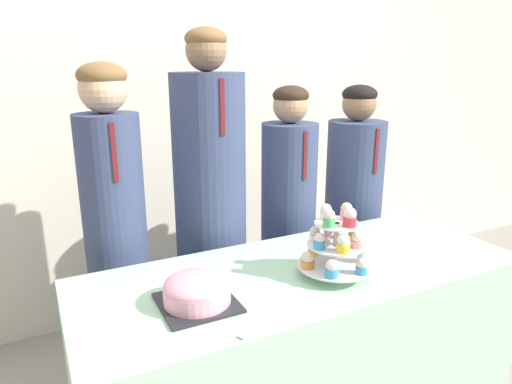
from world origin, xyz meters
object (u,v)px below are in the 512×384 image
Objects in this scene: round_cake at (197,290)px; student_1 at (211,229)px; cupcake_stand at (336,243)px; student_3 at (352,226)px; student_2 at (288,236)px; cake_knife at (262,325)px; student_0 at (118,253)px.

student_1 is (0.28, 0.61, -0.05)m from round_cake.
student_3 is (0.58, 0.64, -0.24)m from cupcake_stand.
student_2 is (0.18, 0.64, -0.23)m from cupcake_stand.
cake_knife is 0.19× the size of student_3.
student_1 is 0.81m from student_3.
student_0 reaches higher than student_2.
student_2 is (0.56, 0.80, -0.11)m from cake_knife.
student_1 reaches higher than cupcake_stand.
student_0 is 1.22m from student_3.
cake_knife is 1.01× the size of cupcake_stand.
student_0 is at bearing 135.17° from cupcake_stand.
student_2 reaches higher than cake_knife.
student_3 reaches higher than cake_knife.
student_1 is at bearing 109.22° from cupcake_stand.
cake_knife is at bearing -140.03° from student_3.
student_1 reaches higher than student_0.
round_cake is 1.25m from student_3.
round_cake is 0.87× the size of cupcake_stand.
student_2 is (0.69, 0.61, -0.16)m from round_cake.
student_0 is 1.08× the size of student_3.
student_1 is at bearing 180.00° from student_3.
student_0 reaches higher than cake_knife.
student_2 is (0.82, -0.00, -0.07)m from student_0.
student_0 is at bearing 86.53° from cake_knife.
cupcake_stand is 0.19× the size of student_2.
student_1 is at bearing 57.52° from cake_knife.
cake_knife is at bearing -71.99° from student_0.
student_3 is at bearing 47.54° from cupcake_stand.
student_1 is at bearing 0.00° from student_0.
cupcake_stand is 0.91m from student_0.
student_1 reaches higher than round_cake.
cupcake_stand is 0.70m from student_2.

